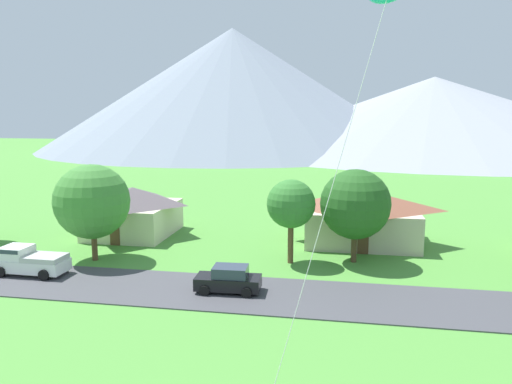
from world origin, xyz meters
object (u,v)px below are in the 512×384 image
(tree_right_of_center, at_px, (291,204))
(tree_near_left, at_px, (92,202))
(house_leftmost, at_px, (362,215))
(parked_car_black_mid_west, at_px, (229,280))
(pickup_truck_white_west_side, at_px, (29,261))
(tree_near_right, at_px, (355,204))
(house_left_center, at_px, (133,210))

(tree_right_of_center, bearing_deg, tree_near_left, -172.61)
(house_leftmost, relative_size, parked_car_black_mid_west, 2.43)
(tree_right_of_center, distance_m, parked_car_black_mid_west, 8.56)
(house_leftmost, distance_m, tree_near_left, 22.88)
(tree_right_of_center, xyz_separation_m, parked_car_black_mid_west, (-3.26, -6.96, -3.76))
(parked_car_black_mid_west, bearing_deg, pickup_truck_white_west_side, 176.76)
(tree_near_right, relative_size, parked_car_black_mid_west, 1.71)
(tree_near_right, relative_size, pickup_truck_white_west_side, 1.39)
(tree_right_of_center, xyz_separation_m, tree_near_right, (4.83, 1.10, -0.05))
(parked_car_black_mid_west, bearing_deg, house_leftmost, 57.58)
(tree_near_right, xyz_separation_m, pickup_truck_white_west_side, (-22.95, -7.22, -3.52))
(house_leftmost, bearing_deg, tree_near_left, -156.69)
(tree_near_left, bearing_deg, pickup_truck_white_west_side, -124.42)
(house_left_center, distance_m, tree_near_left, 8.56)
(house_left_center, bearing_deg, pickup_truck_white_west_side, -101.14)
(house_leftmost, distance_m, tree_right_of_center, 9.25)
(house_left_center, bearing_deg, tree_right_of_center, -21.71)
(tree_near_left, height_order, tree_right_of_center, tree_near_left)
(tree_near_left, relative_size, tree_right_of_center, 1.17)
(house_leftmost, xyz_separation_m, pickup_truck_white_west_side, (-23.74, -13.15, -1.44))
(house_leftmost, bearing_deg, tree_right_of_center, -128.65)
(tree_right_of_center, height_order, tree_near_right, tree_near_right)
(house_leftmost, distance_m, tree_near_right, 6.33)
(house_leftmost, bearing_deg, tree_near_right, -97.59)
(house_leftmost, bearing_deg, pickup_truck_white_west_side, -151.03)
(parked_car_black_mid_west, bearing_deg, tree_near_left, 157.53)
(house_left_center, distance_m, parked_car_black_mid_west, 18.20)
(house_leftmost, relative_size, pickup_truck_white_west_side, 1.98)
(house_left_center, height_order, tree_near_right, tree_near_right)
(tree_near_left, relative_size, tree_near_right, 1.04)
(house_leftmost, distance_m, house_left_center, 21.33)
(house_leftmost, height_order, house_left_center, house_leftmost)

